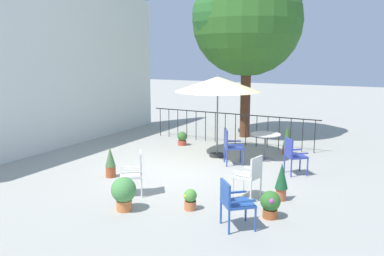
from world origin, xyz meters
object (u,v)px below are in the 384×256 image
object	(u,v)px
patio_chair_0	(135,171)
patio_chair_3	(251,174)
patio_chair_4	(293,154)
potted_plant_6	(124,192)
patio_chair_2	(234,201)
potted_plant_3	(190,199)
patio_chair_1	(231,144)
potted_plant_0	(110,162)
potted_plant_2	(270,203)
potted_plant_1	(287,139)
potted_plant_5	(282,180)
cafe_table_0	(265,142)
shade_tree	(247,20)
patio_umbrella_0	(218,84)
potted_plant_4	(182,138)

from	to	relation	value
patio_chair_0	patio_chair_3	bearing A→B (deg)	-67.86
patio_chair_4	potted_plant_6	size ratio (longest dim) A/B	1.41
patio_chair_2	potted_plant_3	world-z (taller)	patio_chair_2
patio_chair_1	potted_plant_0	bearing A→B (deg)	138.08
potted_plant_2	patio_chair_1	bearing A→B (deg)	33.87
potted_plant_1	potted_plant_0	bearing A→B (deg)	142.80
potted_plant_5	potted_plant_2	bearing A→B (deg)	-176.09
potted_plant_3	potted_plant_1	bearing A→B (deg)	-5.81
cafe_table_0	potted_plant_2	size ratio (longest dim) A/B	1.64
patio_chair_4	potted_plant_2	bearing A→B (deg)	-174.19
shade_tree	patio_umbrella_0	world-z (taller)	shade_tree
patio_chair_0	potted_plant_3	world-z (taller)	patio_chair_0
cafe_table_0	patio_chair_3	world-z (taller)	patio_chair_3
shade_tree	potted_plant_5	xyz separation A→B (m)	(-5.67, -2.91, -3.63)
potted_plant_4	patio_chair_0	bearing A→B (deg)	-162.92
patio_chair_1	potted_plant_5	xyz separation A→B (m)	(-1.99, -1.92, -0.13)
patio_chair_1	patio_chair_4	distance (m)	1.71
shade_tree	patio_chair_2	world-z (taller)	shade_tree
patio_chair_1	potted_plant_0	distance (m)	3.20
patio_chair_2	potted_plant_0	bearing A→B (deg)	70.72
cafe_table_0	patio_chair_1	world-z (taller)	patio_chair_1
potted_plant_3	patio_chair_2	bearing A→B (deg)	-110.10
patio_chair_2	potted_plant_0	world-z (taller)	patio_chair_2
patio_chair_4	potted_plant_6	world-z (taller)	patio_chair_4
patio_umbrella_0	patio_chair_4	xyz separation A→B (m)	(-0.74, -2.37, -1.55)
cafe_table_0	potted_plant_3	xyz separation A→B (m)	(-4.20, 0.15, -0.31)
patio_chair_0	potted_plant_5	bearing A→B (deg)	-68.52
patio_chair_0	potted_plant_1	size ratio (longest dim) A/B	1.02
patio_chair_0	potted_plant_1	xyz separation A→B (m)	(4.91, -1.93, -0.07)
potted_plant_2	potted_plant_5	world-z (taller)	potted_plant_5
shade_tree	patio_umbrella_0	bearing A→B (deg)	-174.03
patio_chair_0	potted_plant_0	bearing A→B (deg)	60.14
potted_plant_0	potted_plant_1	distance (m)	5.26
patio_umbrella_0	patio_chair_0	distance (m)	4.02
cafe_table_0	patio_chair_0	world-z (taller)	patio_chair_0
patio_umbrella_0	potted_plant_3	xyz separation A→B (m)	(-3.89, -1.19, -1.87)
potted_plant_1	patio_chair_4	bearing A→B (deg)	-161.38
patio_chair_1	potted_plant_6	world-z (taller)	patio_chair_1
patio_chair_3	potted_plant_1	xyz separation A→B (m)	(4.00, 0.29, -0.08)
patio_umbrella_0	potted_plant_6	size ratio (longest dim) A/B	3.70
cafe_table_0	patio_chair_4	bearing A→B (deg)	-135.42
shade_tree	patio_chair_4	size ratio (longest dim) A/B	6.45
potted_plant_0	potted_plant_4	bearing A→B (deg)	1.89
patio_umbrella_0	patio_chair_1	xyz separation A→B (m)	(-0.59, -0.67, -1.53)
patio_chair_2	patio_chair_4	bearing A→B (deg)	-2.37
patio_chair_2	potted_plant_0	xyz separation A→B (m)	(1.29, 3.69, -0.12)
patio_chair_3	potted_plant_4	xyz separation A→B (m)	(3.58, 3.59, -0.30)
shade_tree	patio_chair_1	size ratio (longest dim) A/B	6.12
patio_chair_0	potted_plant_5	distance (m)	3.02
potted_plant_2	patio_umbrella_0	bearing A→B (deg)	36.73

